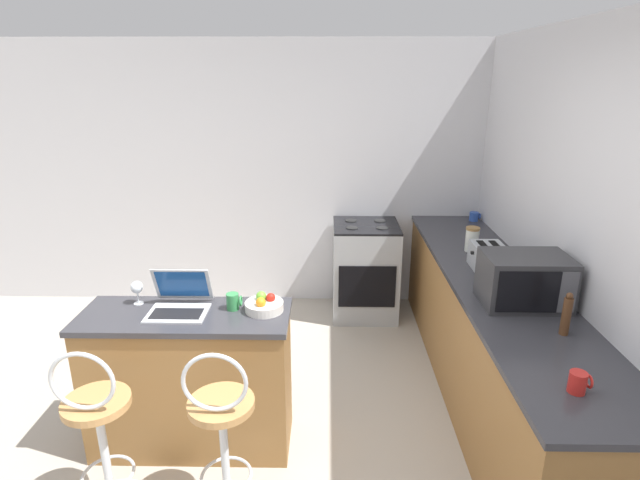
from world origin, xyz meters
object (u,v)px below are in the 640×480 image
(bar_stool_far, at_px, (223,439))
(toaster, at_px, (488,257))
(fruit_bowl, at_px, (264,305))
(mug_green, at_px, (233,302))
(mug_blue, at_px, (474,216))
(pepper_mill, at_px, (567,315))
(bar_stool_near, at_px, (100,437))
(mug_red, at_px, (578,382))
(microwave, at_px, (525,280))
(laptop, at_px, (180,300))
(storage_jar, at_px, (472,239))
(wine_glass_tall, at_px, (137,288))
(stove_range, at_px, (365,270))

(bar_stool_far, relative_size, toaster, 3.37)
(fruit_bowl, height_order, mug_green, fruit_bowl)
(mug_blue, xyz_separation_m, pepper_mill, (-0.12, -2.23, 0.07))
(bar_stool_near, height_order, mug_green, bar_stool_near)
(bar_stool_far, bearing_deg, mug_red, -6.08)
(microwave, height_order, fruit_bowl, microwave)
(toaster, bearing_deg, mug_green, -158.56)
(laptop, relative_size, mug_red, 3.53)
(bar_stool_near, distance_m, mug_green, 0.99)
(pepper_mill, bearing_deg, microwave, 103.32)
(bar_stool_far, bearing_deg, fruit_bowl, 75.77)
(fruit_bowl, distance_m, storage_jar, 1.88)
(bar_stool_far, xyz_separation_m, wine_glass_tall, (-0.64, 0.69, 0.53))
(fruit_bowl, xyz_separation_m, mug_green, (-0.19, 0.01, 0.02))
(bar_stool_far, distance_m, pepper_mill, 1.94)
(bar_stool_near, xyz_separation_m, microwave, (2.37, 0.73, 0.59))
(mug_green, bearing_deg, mug_red, -25.35)
(toaster, bearing_deg, bar_stool_far, -142.51)
(bar_stool_near, distance_m, bar_stool_far, 0.63)
(bar_stool_near, distance_m, mug_blue, 3.68)
(toaster, xyz_separation_m, stove_range, (-0.80, 1.13, -0.55))
(laptop, distance_m, fruit_bowl, 0.51)
(storage_jar, bearing_deg, mug_green, -147.89)
(bar_stool_near, relative_size, wine_glass_tall, 6.96)
(toaster, distance_m, mug_blue, 1.30)
(mug_green, bearing_deg, pepper_mill, -8.34)
(wine_glass_tall, height_order, pepper_mill, pepper_mill)
(bar_stool_near, height_order, mug_red, bar_stool_near)
(stove_range, xyz_separation_m, mug_red, (0.76, -2.60, 0.51))
(bar_stool_far, bearing_deg, mug_blue, 52.88)
(microwave, xyz_separation_m, stove_range, (-0.84, 1.70, -0.62))
(mug_green, bearing_deg, toaster, 21.44)
(microwave, xyz_separation_m, mug_blue, (0.21, 1.85, -0.12))
(microwave, distance_m, stove_range, 2.00)
(bar_stool_near, xyz_separation_m, pepper_mill, (2.46, 0.35, 0.55))
(microwave, bearing_deg, toaster, 93.89)
(microwave, bearing_deg, bar_stool_far, -157.28)
(toaster, bearing_deg, mug_blue, 78.78)
(mug_red, bearing_deg, bar_stool_far, 173.92)
(wine_glass_tall, bearing_deg, bar_stool_near, -89.88)
(laptop, height_order, microwave, microwave)
(mug_green, bearing_deg, storage_jar, 32.11)
(laptop, distance_m, mug_blue, 3.03)
(wine_glass_tall, xyz_separation_m, mug_red, (2.29, -0.87, -0.06))
(bar_stool_far, relative_size, wine_glass_tall, 6.96)
(wine_glass_tall, bearing_deg, bar_stool_far, -47.30)
(bar_stool_near, relative_size, fruit_bowl, 4.50)
(bar_stool_far, bearing_deg, stove_range, 69.70)
(storage_jar, bearing_deg, toaster, -88.34)
(bar_stool_near, relative_size, stove_range, 1.12)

